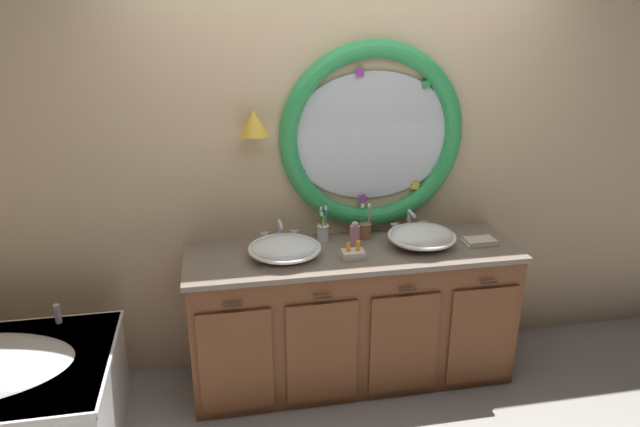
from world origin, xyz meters
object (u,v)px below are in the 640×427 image
(toothbrush_holder_left, at_px, (323,231))
(toothbrush_holder_right, at_px, (365,230))
(sink_basin_right, at_px, (422,236))
(soap_dispenser, at_px, (355,234))
(toiletry_basket, at_px, (353,254))
(sink_basin_left, at_px, (285,248))
(folded_hand_towel, at_px, (480,241))

(toothbrush_holder_left, height_order, toothbrush_holder_right, toothbrush_holder_right)
(sink_basin_right, height_order, soap_dispenser, soap_dispenser)
(toothbrush_holder_right, bearing_deg, toiletry_basket, -117.03)
(toothbrush_holder_right, bearing_deg, toothbrush_holder_left, 177.42)
(sink_basin_right, distance_m, toothbrush_holder_right, 0.35)
(sink_basin_left, bearing_deg, toothbrush_holder_left, 38.49)
(sink_basin_left, distance_m, folded_hand_towel, 1.16)
(sink_basin_left, bearing_deg, toothbrush_holder_right, 20.46)
(toothbrush_holder_right, bearing_deg, sink_basin_left, -159.54)
(sink_basin_left, relative_size, soap_dispenser, 2.77)
(soap_dispenser, bearing_deg, sink_basin_right, -16.62)
(sink_basin_right, relative_size, toothbrush_holder_left, 1.83)
(sink_basin_right, height_order, toothbrush_holder_right, toothbrush_holder_right)
(toothbrush_holder_left, relative_size, toothbrush_holder_right, 0.99)
(sink_basin_left, xyz_separation_m, toothbrush_holder_right, (0.51, 0.19, -0.00))
(sink_basin_right, bearing_deg, toiletry_basket, -168.85)
(folded_hand_towel, relative_size, toiletry_basket, 1.54)
(toothbrush_holder_right, xyz_separation_m, toiletry_basket, (-0.14, -0.28, -0.03))
(sink_basin_left, distance_m, toiletry_basket, 0.38)
(soap_dispenser, bearing_deg, toothbrush_holder_right, 43.55)
(soap_dispenser, distance_m, folded_hand_towel, 0.75)
(folded_hand_towel, height_order, toiletry_basket, toiletry_basket)
(sink_basin_left, xyz_separation_m, soap_dispenser, (0.43, 0.11, 0.01))
(soap_dispenser, xyz_separation_m, toiletry_basket, (-0.06, -0.20, -0.03))
(sink_basin_left, xyz_separation_m, toiletry_basket, (0.37, -0.08, -0.03))
(toothbrush_holder_left, distance_m, soap_dispenser, 0.20)
(soap_dispenser, distance_m, toiletry_basket, 0.21)
(folded_hand_towel, bearing_deg, toiletry_basket, -175.18)
(toiletry_basket, bearing_deg, sink_basin_left, 167.18)
(sink_basin_right, xyz_separation_m, toothbrush_holder_left, (-0.55, 0.20, -0.01))
(soap_dispenser, bearing_deg, folded_hand_towel, -10.07)
(toothbrush_holder_right, bearing_deg, soap_dispenser, -136.45)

